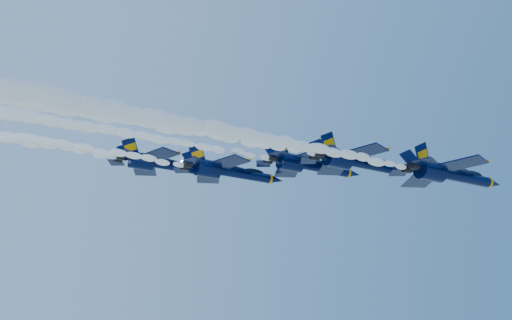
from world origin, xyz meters
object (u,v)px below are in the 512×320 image
jet_fifth (162,164)px  jet_fourth (228,171)px  jet_lead (449,174)px  jet_second (357,162)px  jet_third (309,165)px

jet_fifth → jet_fourth: bearing=-41.6°
jet_lead → jet_second: size_ratio=1.05×
jet_lead → jet_second: (-12.41, 6.81, 2.12)m
jet_second → jet_third: bearing=109.9°
jet_fifth → jet_third: bearing=-35.5°
jet_third → jet_fourth: jet_third is taller
jet_second → jet_third: (-3.22, 8.90, 1.82)m
jet_second → jet_fifth: jet_fifth is taller
jet_second → jet_third: jet_third is taller
jet_fourth → jet_second: bearing=-46.3°
jet_third → jet_lead: bearing=-45.1°
jet_lead → jet_fifth: bearing=140.0°
jet_lead → jet_second: jet_second is taller
jet_lead → jet_third: jet_third is taller
jet_second → jet_fourth: bearing=133.7°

